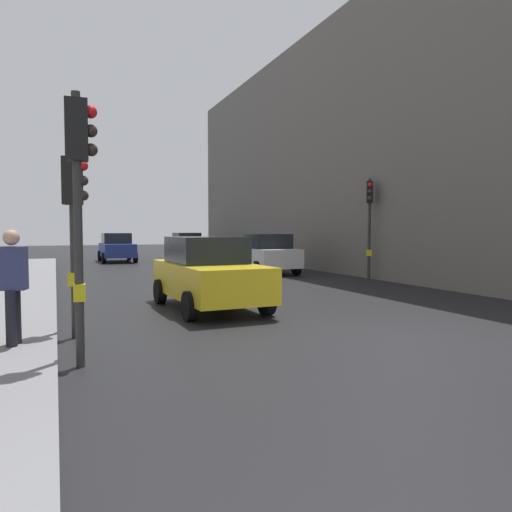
% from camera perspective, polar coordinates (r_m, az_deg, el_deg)
% --- Properties ---
extents(ground_plane, '(120.00, 120.00, 0.00)m').
position_cam_1_polar(ground_plane, '(9.27, 16.85, -9.04)').
color(ground_plane, black).
extents(building_facade_right, '(12.00, 35.27, 11.54)m').
position_cam_1_polar(building_facade_right, '(27.15, 18.41, 11.03)').
color(building_facade_right, slate).
rests_on(building_facade_right, ground).
extents(traffic_light_mid_street, '(0.37, 0.44, 3.92)m').
position_cam_1_polar(traffic_light_mid_street, '(19.27, 13.24, 5.28)').
color(traffic_light_mid_street, '#2D2D2D').
rests_on(traffic_light_mid_street, ground).
extents(traffic_light_near_right, '(0.45, 0.33, 3.31)m').
position_cam_1_polar(traffic_light_near_right, '(9.13, -20.64, 5.14)').
color(traffic_light_near_right, '#2D2D2D').
rests_on(traffic_light_near_right, ground).
extents(traffic_light_near_left, '(0.43, 0.25, 3.81)m').
position_cam_1_polar(traffic_light_near_left, '(7.18, -20.14, 8.55)').
color(traffic_light_near_left, '#2D2D2D').
rests_on(traffic_light_near_left, ground).
extents(car_white_compact, '(2.11, 4.25, 1.76)m').
position_cam_1_polar(car_white_compact, '(21.75, 1.17, 0.28)').
color(car_white_compact, silver).
rests_on(car_white_compact, ground).
extents(car_yellow_taxi, '(2.13, 4.26, 1.76)m').
position_cam_1_polar(car_yellow_taxi, '(11.89, -5.62, -2.00)').
color(car_yellow_taxi, yellow).
rests_on(car_yellow_taxi, ground).
extents(car_blue_van, '(2.03, 4.21, 1.76)m').
position_cam_1_polar(car_blue_van, '(30.89, -16.09, 0.97)').
color(car_blue_van, navy).
rests_on(car_blue_van, ground).
extents(car_silver_hatchback, '(2.05, 4.22, 1.76)m').
position_cam_1_polar(car_silver_hatchback, '(34.86, -8.26, 1.28)').
color(car_silver_hatchback, '#BCBCC1').
rests_on(car_silver_hatchback, ground).
extents(pedestrian_with_grey_backpack, '(0.65, 0.41, 1.77)m').
position_cam_1_polar(pedestrian_with_grey_backpack, '(8.27, -27.08, -2.53)').
color(pedestrian_with_grey_backpack, black).
rests_on(pedestrian_with_grey_backpack, sidewalk_kerb).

